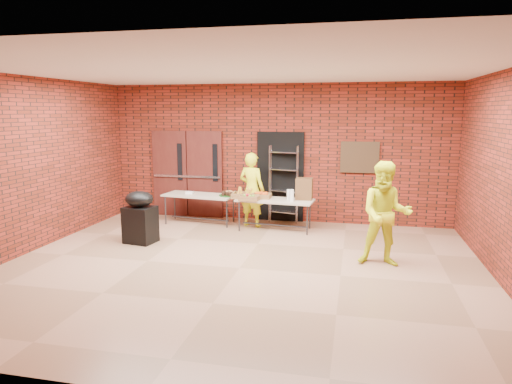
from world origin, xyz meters
The scene contains 19 objects.
room centered at (0.00, 0.00, 1.60)m, with size 8.08×7.08×3.28m.
double_doors centered at (-2.20, 3.44, 1.05)m, with size 1.78×0.12×2.10m.
dark_doorway centered at (0.10, 3.46, 1.05)m, with size 1.10×0.06×2.10m, color black.
bronze_plaque centered at (1.90, 3.45, 1.55)m, with size 0.85×0.04×0.70m, color #3A2617.
wire_rack centered at (0.20, 3.32, 0.90)m, with size 0.66×0.22×1.79m, color #ACACB2, non-canonical shape.
table_left centered at (-1.67, 2.80, 0.62)m, with size 1.72×0.88×0.68m.
table_right centered at (0.14, 2.57, 0.62)m, with size 1.71×0.82×0.68m.
basket_bananas centered at (-0.57, 2.58, 0.75)m, with size 0.48×0.37×0.15m.
basket_oranges centered at (-0.19, 2.65, 0.74)m, with size 0.42×0.33×0.13m.
basket_apples centered at (-0.39, 2.39, 0.74)m, with size 0.42×0.33×0.13m.
muffin_tray centered at (-0.97, 2.80, 0.73)m, with size 0.45×0.45×0.11m.
napkin_box centered at (-1.93, 2.83, 0.70)m, with size 0.17×0.11×0.06m, color white.
coffee_dispenser centered at (0.75, 2.72, 0.91)m, with size 0.35×0.31×0.46m, color brown.
cup_stack_front centered at (0.52, 2.43, 0.79)m, with size 0.07×0.07×0.22m, color white.
cup_stack_mid centered at (0.52, 2.43, 0.81)m, with size 0.08×0.08×0.25m, color white.
cup_stack_back centered at (0.43, 2.57, 0.79)m, with size 0.08×0.08×0.23m, color white.
covered_grill centered at (-2.29, 1.05, 0.52)m, with size 0.64×0.56×1.03m.
volunteer_woman centered at (-0.44, 2.82, 0.83)m, with size 0.61×0.40×1.67m, color #EDF71B.
volunteer_man centered at (2.34, 0.69, 0.88)m, with size 0.86×0.67×1.76m, color #EDF71B.
Camera 1 is at (1.82, -7.00, 2.57)m, focal length 32.00 mm.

